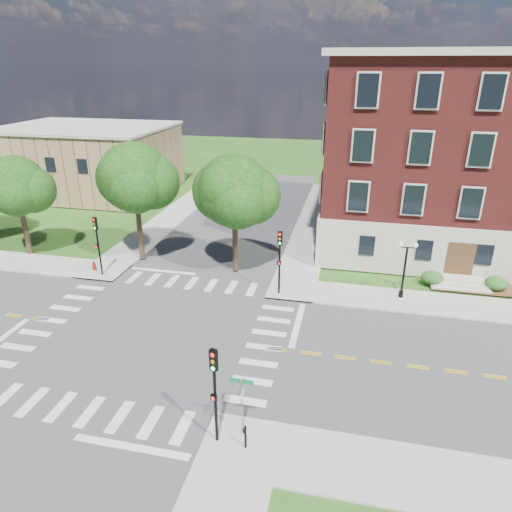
% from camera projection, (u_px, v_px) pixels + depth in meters
% --- Properties ---
extents(ground, '(160.00, 160.00, 0.00)m').
position_uv_depth(ground, '(152.00, 333.00, 28.69)').
color(ground, '#265417').
rests_on(ground, ground).
extents(road_ew, '(90.00, 12.00, 0.01)m').
position_uv_depth(road_ew, '(152.00, 333.00, 28.68)').
color(road_ew, '#3D3D3F').
rests_on(road_ew, ground).
extents(road_ns, '(12.00, 90.00, 0.01)m').
position_uv_depth(road_ns, '(152.00, 333.00, 28.68)').
color(road_ns, '#3D3D3F').
rests_on(road_ns, ground).
extents(sidewalk_ne, '(34.00, 34.00, 0.12)m').
position_uv_depth(sidewalk_ne, '(392.00, 259.00, 39.40)').
color(sidewalk_ne, '#9E9B93').
rests_on(sidewalk_ne, ground).
extents(sidewalk_nw, '(34.00, 34.00, 0.12)m').
position_uv_depth(sidewalk_nw, '(74.00, 232.00, 45.54)').
color(sidewalk_nw, '#9E9B93').
rests_on(sidewalk_nw, ground).
extents(crosswalk_east, '(2.20, 10.20, 0.02)m').
position_uv_depth(crosswalk_east, '(264.00, 347.00, 27.25)').
color(crosswalk_east, silver).
rests_on(crosswalk_east, ground).
extents(stop_bar_east, '(0.40, 5.50, 0.00)m').
position_uv_depth(stop_bar_east, '(297.00, 325.00, 29.62)').
color(stop_bar_east, silver).
rests_on(stop_bar_east, ground).
extents(main_building, '(30.60, 22.40, 16.50)m').
position_uv_depth(main_building, '(500.00, 153.00, 40.38)').
color(main_building, beige).
rests_on(main_building, ground).
extents(secondary_building, '(20.40, 15.40, 8.30)m').
position_uv_depth(secondary_building, '(88.00, 159.00, 58.35)').
color(secondary_building, '#917250').
rests_on(secondary_building, ground).
extents(tree_b, '(4.94, 4.94, 8.60)m').
position_uv_depth(tree_b, '(16.00, 186.00, 38.02)').
color(tree_b, black).
rests_on(tree_b, ground).
extents(tree_c, '(5.67, 5.67, 9.94)m').
position_uv_depth(tree_c, '(134.00, 177.00, 36.55)').
color(tree_c, black).
rests_on(tree_c, ground).
extents(tree_d, '(5.61, 5.61, 9.44)m').
position_uv_depth(tree_d, '(234.00, 191.00, 34.45)').
color(tree_d, black).
rests_on(tree_d, ground).
extents(traffic_signal_se, '(0.38, 0.45, 4.80)m').
position_uv_depth(traffic_signal_se, '(215.00, 385.00, 19.22)').
color(traffic_signal_se, black).
rests_on(traffic_signal_se, ground).
extents(traffic_signal_ne, '(0.38, 0.45, 4.80)m').
position_uv_depth(traffic_signal_ne, '(280.00, 255.00, 32.19)').
color(traffic_signal_ne, black).
rests_on(traffic_signal_ne, ground).
extents(traffic_signal_nw, '(0.38, 0.46, 4.80)m').
position_uv_depth(traffic_signal_nw, '(97.00, 239.00, 35.12)').
color(traffic_signal_nw, black).
rests_on(traffic_signal_nw, ground).
extents(twin_lamp_west, '(1.36, 0.36, 4.23)m').
position_uv_depth(twin_lamp_west, '(405.00, 267.00, 31.93)').
color(twin_lamp_west, black).
rests_on(twin_lamp_west, ground).
extents(street_sign_pole, '(1.10, 1.10, 3.10)m').
position_uv_depth(street_sign_pole, '(242.00, 396.00, 19.85)').
color(street_sign_pole, gray).
rests_on(street_sign_pole, ground).
extents(push_button_post, '(0.14, 0.21, 1.20)m').
position_uv_depth(push_button_post, '(245.00, 436.00, 19.74)').
color(push_button_post, black).
rests_on(push_button_post, ground).
extents(fire_hydrant, '(0.35, 0.35, 0.75)m').
position_uv_depth(fire_hydrant, '(94.00, 266.00, 37.02)').
color(fire_hydrant, maroon).
rests_on(fire_hydrant, ground).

